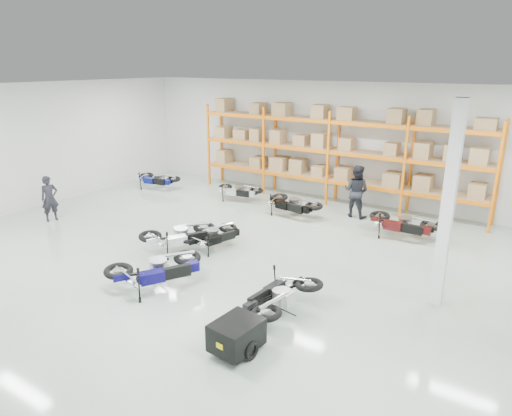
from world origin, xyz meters
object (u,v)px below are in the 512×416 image
Objects in this scene: moto_silver_left at (180,231)px; person_back at (356,191)px; trailer at (237,335)px; person_left at (50,198)px; moto_back_b at (238,188)px; moto_back_d at (403,220)px; moto_back_a at (156,176)px; moto_blue_centre at (156,264)px; moto_back_c at (292,200)px; moto_black_far_left at (213,232)px; moto_touring_right at (280,291)px.

person_back reaches higher than moto_silver_left.
moto_silver_left is 1.05× the size of person_back.
person_left reaches higher than trailer.
moto_back_d reaches higher than moto_back_b.
moto_blue_centre is at bearing -140.89° from moto_back_a.
trailer is at bearing -147.91° from moto_back_c.
trailer is (3.07, -1.08, -0.24)m from moto_blue_centre.
person_back is (8.54, 6.00, 0.15)m from person_left.
person_left reaches higher than moto_silver_left.
moto_black_far_left is 5.54m from person_back.
moto_silver_left reaches higher than moto_touring_right.
moto_back_d is at bearing 153.05° from person_back.
trailer is (4.15, -3.10, -0.22)m from moto_silver_left.
trailer is at bearing 150.41° from moto_black_far_left.
moto_black_far_left reaches higher than moto_back_b.
moto_blue_centre is at bearing 115.75° from moto_black_far_left.
person_left is (-9.61, 2.69, 0.40)m from trailer.
person_left is (-9.61, 1.10, 0.21)m from moto_touring_right.
moto_back_b is 6.72m from person_left.
moto_back_b is at bearing 137.01° from moto_touring_right.
person_left is at bearing 136.87° from moto_back_c.
moto_back_a reaches higher than moto_black_far_left.
trailer is 0.83× the size of person_back.
moto_back_d is 1.23× the size of person_left.
moto_back_c is (0.11, 6.48, -0.05)m from moto_blue_centre.
moto_blue_centre is at bearing 148.48° from moto_silver_left.
person_back is at bearing -88.54° from moto_back_a.
moto_silver_left is at bearing 166.14° from moto_touring_right.
moto_back_a is 0.95× the size of moto_back_c.
moto_back_a is (-9.57, 6.05, -0.03)m from moto_touring_right.
moto_back_c is at bearing 122.50° from moto_touring_right.
moto_touring_right is 9.68m from person_left.
moto_back_a reaches higher than moto_back_b.
person_left is at bearing 34.78° from moto_silver_left.
moto_back_c is 1.01× the size of person_back.
moto_blue_centre is at bearing -168.00° from moto_back_b.
moto_blue_centre reaches higher than moto_touring_right.
moto_black_far_left is at bearing 132.83° from moto_back_d.
person_back is (4.58, 0.58, 0.42)m from moto_back_b.
moto_silver_left is 7.08m from moto_back_a.
person_left is (-6.54, 1.61, 0.16)m from moto_blue_centre.
moto_back_a is at bearing 99.93° from moto_back_c.
moto_silver_left is 1.25× the size of trailer.
moto_back_d is at bearing -103.01° from moto_back_b.
moto_touring_right reaches higher than moto_back_a.
person_left is at bearing 135.70° from moto_back_b.
person_back is at bearing 104.68° from moto_touring_right.
moto_blue_centre is 3.27m from trailer.
moto_back_d is at bearing -91.50° from moto_blue_centre.
moto_back_c is 1.20× the size of person_left.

